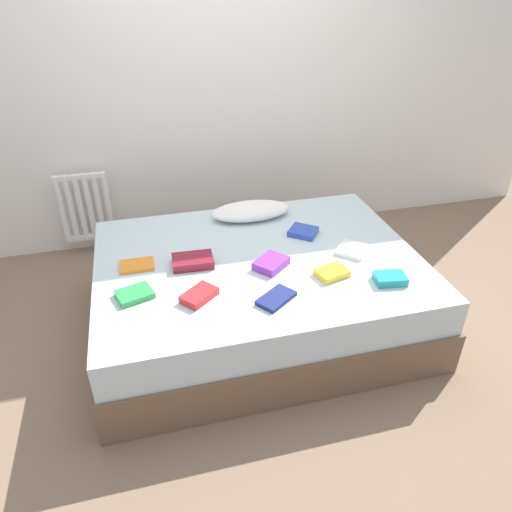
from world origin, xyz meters
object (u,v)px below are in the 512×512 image
(textbook_blue, at_px, (303,232))
(textbook_red, at_px, (199,295))
(pillow, at_px, (251,211))
(textbook_navy, at_px, (276,298))
(textbook_maroon, at_px, (193,261))
(bed, at_px, (258,291))
(textbook_yellow, at_px, (332,273))
(textbook_green, at_px, (135,294))
(radiator, at_px, (85,208))
(textbook_orange, at_px, (137,265))
(textbook_purple, at_px, (271,263))
(textbook_white, at_px, (352,250))
(textbook_teal, at_px, (390,279))

(textbook_blue, bearing_deg, textbook_red, -107.16)
(pillow, xyz_separation_m, textbook_navy, (-0.10, -0.98, -0.04))
(textbook_maroon, relative_size, textbook_red, 1.25)
(bed, relative_size, textbook_yellow, 11.14)
(textbook_blue, xyz_separation_m, textbook_green, (-1.12, -0.43, -0.00))
(bed, bearing_deg, radiator, 132.27)
(textbook_green, distance_m, textbook_navy, 0.77)
(textbook_blue, xyz_separation_m, textbook_orange, (-1.09, -0.13, -0.01))
(textbook_purple, relative_size, textbook_red, 1.00)
(textbook_white, bearing_deg, textbook_teal, -126.54)
(textbook_green, bearing_deg, textbook_purple, -10.37)
(textbook_blue, xyz_separation_m, textbook_maroon, (-0.77, -0.19, 0.01))
(bed, relative_size, textbook_navy, 9.34)
(textbook_blue, distance_m, textbook_green, 1.20)
(textbook_yellow, bearing_deg, textbook_green, 161.55)
(radiator, bearing_deg, textbook_white, -37.37)
(textbook_white, height_order, textbook_blue, textbook_blue)
(textbook_maroon, bearing_deg, bed, 0.13)
(radiator, distance_m, textbook_teal, 2.40)
(textbook_maroon, distance_m, textbook_green, 0.42)
(pillow, distance_m, textbook_orange, 0.93)
(textbook_blue, xyz_separation_m, textbook_yellow, (-0.00, -0.51, -0.00))
(textbook_orange, height_order, textbook_teal, textbook_teal)
(bed, bearing_deg, textbook_red, -141.70)
(radiator, xyz_separation_m, textbook_purple, (1.14, -1.32, 0.12))
(textbook_purple, bearing_deg, textbook_yellow, -68.89)
(textbook_purple, distance_m, textbook_teal, 0.69)
(textbook_orange, relative_size, textbook_navy, 0.93)
(radiator, height_order, textbook_orange, radiator)
(textbook_red, bearing_deg, textbook_orange, 87.85)
(radiator, relative_size, textbook_orange, 2.80)
(textbook_maroon, xyz_separation_m, textbook_red, (-0.01, -0.34, -0.00))
(radiator, distance_m, textbook_green, 1.47)
(textbook_blue, bearing_deg, textbook_maroon, -127.58)
(textbook_green, distance_m, textbook_teal, 1.42)
(textbook_blue, bearing_deg, radiator, -175.88)
(textbook_yellow, relative_size, textbook_navy, 0.84)
(textbook_purple, height_order, textbook_green, textbook_purple)
(pillow, distance_m, textbook_maroon, 0.71)
(textbook_purple, distance_m, textbook_orange, 0.80)
(textbook_teal, bearing_deg, textbook_red, -176.96)
(textbook_orange, distance_m, textbook_green, 0.30)
(bed, height_order, textbook_navy, textbook_navy)
(textbook_purple, height_order, textbook_maroon, textbook_maroon)
(bed, bearing_deg, textbook_teal, -33.97)
(textbook_purple, relative_size, textbook_orange, 0.97)
(textbook_orange, xyz_separation_m, textbook_navy, (0.71, -0.52, 0.00))
(radiator, distance_m, textbook_blue, 1.77)
(textbook_red, relative_size, textbook_teal, 1.11)
(radiator, bearing_deg, textbook_blue, -34.23)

